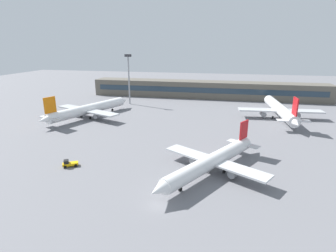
% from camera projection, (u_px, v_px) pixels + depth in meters
% --- Properties ---
extents(ground_plane, '(400.00, 400.00, 0.00)m').
position_uv_depth(ground_plane, '(189.00, 136.00, 87.44)').
color(ground_plane, slate).
extents(terminal_building, '(127.05, 12.13, 9.00)m').
position_uv_depth(terminal_building, '(206.00, 90.00, 149.56)').
color(terminal_building, '#5B564C').
rests_on(terminal_building, ground_plane).
extents(airplane_near, '(24.98, 34.30, 9.44)m').
position_uv_depth(airplane_near, '(211.00, 162.00, 61.52)').
color(airplane_near, white).
rests_on(airplane_near, ground_plane).
extents(airplane_mid, '(30.51, 42.55, 10.99)m').
position_uv_depth(airplane_mid, '(90.00, 109.00, 109.57)').
color(airplane_mid, white).
rests_on(airplane_mid, ground_plane).
extents(airplane_far, '(32.66, 46.71, 11.53)m').
position_uv_depth(airplane_far, '(279.00, 109.00, 108.88)').
color(airplane_far, silver).
rests_on(airplane_far, ground_plane).
extents(baggage_tug_yellow, '(3.86, 3.13, 1.75)m').
position_uv_depth(baggage_tug_yellow, '(69.00, 163.00, 65.53)').
color(baggage_tug_yellow, '#F2B20C').
rests_on(baggage_tug_yellow, ground_plane).
extents(floodlight_tower_west, '(3.20, 0.80, 24.00)m').
position_uv_depth(floodlight_tower_west, '(129.00, 76.00, 130.73)').
color(floodlight_tower_west, gray).
rests_on(floodlight_tower_west, ground_plane).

